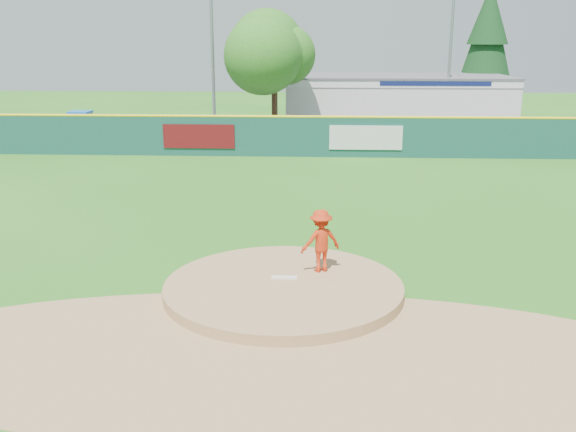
# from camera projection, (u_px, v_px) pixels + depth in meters

# --- Properties ---
(ground) EXTENTS (120.00, 120.00, 0.00)m
(ground) POSITION_uv_depth(u_px,v_px,m) (284.00, 293.00, 14.80)
(ground) COLOR #286B19
(ground) RESTS_ON ground
(pitchers_mound) EXTENTS (5.50, 5.50, 0.50)m
(pitchers_mound) POSITION_uv_depth(u_px,v_px,m) (284.00, 293.00, 14.80)
(pitchers_mound) COLOR #9E774C
(pitchers_mound) RESTS_ON ground
(pitching_rubber) EXTENTS (0.60, 0.15, 0.04)m
(pitching_rubber) POSITION_uv_depth(u_px,v_px,m) (284.00, 277.00, 15.01)
(pitching_rubber) COLOR white
(pitching_rubber) RESTS_ON pitchers_mound
(infield_dirt_arc) EXTENTS (15.40, 15.40, 0.01)m
(infield_dirt_arc) POSITION_uv_depth(u_px,v_px,m) (274.00, 354.00, 11.91)
(infield_dirt_arc) COLOR #9E774C
(infield_dirt_arc) RESTS_ON ground
(parking_lot) EXTENTS (44.00, 16.00, 0.02)m
(parking_lot) POSITION_uv_depth(u_px,v_px,m) (308.00, 132.00, 40.80)
(parking_lot) COLOR #38383A
(parking_lot) RESTS_ON ground
(pitcher) EXTENTS (1.13, 0.92, 1.52)m
(pitcher) POSITION_uv_depth(u_px,v_px,m) (321.00, 241.00, 15.32)
(pitcher) COLOR red
(pitcher) RESTS_ON pitchers_mound
(van) EXTENTS (6.05, 4.23, 1.53)m
(van) POSITION_uv_depth(u_px,v_px,m) (256.00, 131.00, 35.38)
(van) COLOR white
(van) RESTS_ON parking_lot
(pool_building_grp) EXTENTS (15.20, 8.20, 3.31)m
(pool_building_grp) POSITION_uv_depth(u_px,v_px,m) (396.00, 99.00, 44.87)
(pool_building_grp) COLOR silver
(pool_building_grp) RESTS_ON ground
(fence_banners) EXTENTS (11.93, 0.04, 1.20)m
(fence_banners) POSITION_uv_depth(u_px,v_px,m) (282.00, 137.00, 31.85)
(fence_banners) COLOR #5B0D10
(fence_banners) RESTS_ON ground
(playground_slide) EXTENTS (1.14, 3.22, 1.77)m
(playground_slide) POSITION_uv_depth(u_px,v_px,m) (81.00, 127.00, 36.44)
(playground_slide) COLOR blue
(playground_slide) RESTS_ON ground
(outfield_fence) EXTENTS (40.00, 0.14, 2.07)m
(outfield_fence) POSITION_uv_depth(u_px,v_px,m) (305.00, 135.00, 31.84)
(outfield_fence) COLOR #14433C
(outfield_fence) RESTS_ON ground
(deciduous_tree) EXTENTS (5.60, 5.60, 7.36)m
(deciduous_tree) POSITION_uv_depth(u_px,v_px,m) (274.00, 59.00, 37.77)
(deciduous_tree) COLOR #382314
(deciduous_tree) RESTS_ON ground
(conifer_tree) EXTENTS (4.40, 4.40, 9.50)m
(conifer_tree) POSITION_uv_depth(u_px,v_px,m) (487.00, 42.00, 47.35)
(conifer_tree) COLOR #382314
(conifer_tree) RESTS_ON ground
(light_pole_left) EXTENTS (1.75, 0.25, 11.00)m
(light_pole_left) POSITION_uv_depth(u_px,v_px,m) (212.00, 33.00, 39.50)
(light_pole_left) COLOR gray
(light_pole_left) RESTS_ON ground
(light_pole_right) EXTENTS (1.75, 0.25, 10.00)m
(light_pole_right) POSITION_uv_depth(u_px,v_px,m) (451.00, 42.00, 40.81)
(light_pole_right) COLOR gray
(light_pole_right) RESTS_ON ground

